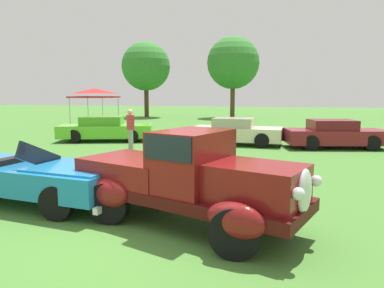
{
  "coord_description": "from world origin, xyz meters",
  "views": [
    {
      "loc": [
        2.17,
        -5.53,
        2.32
      ],
      "look_at": [
        0.06,
        3.35,
        1.05
      ],
      "focal_mm": 33.73,
      "sensor_mm": 36.0,
      "label": 1
    }
  ],
  "objects_px": {
    "show_car_cream": "(236,132)",
    "feature_pickup_truck": "(188,178)",
    "spectator_by_row": "(131,128)",
    "canopy_tent_left_field": "(94,92)",
    "show_car_lime": "(105,129)",
    "neighbor_convertible": "(36,175)",
    "show_car_burgundy": "(335,134)"
  },
  "relations": [
    {
      "from": "feature_pickup_truck",
      "to": "neighbor_convertible",
      "type": "relative_size",
      "value": 0.96
    },
    {
      "from": "feature_pickup_truck",
      "to": "neighbor_convertible",
      "type": "bearing_deg",
      "value": 170.25
    },
    {
      "from": "show_car_cream",
      "to": "show_car_burgundy",
      "type": "distance_m",
      "value": 4.24
    },
    {
      "from": "show_car_cream",
      "to": "feature_pickup_truck",
      "type": "bearing_deg",
      "value": -88.21
    },
    {
      "from": "show_car_lime",
      "to": "spectator_by_row",
      "type": "relative_size",
      "value": 2.83
    },
    {
      "from": "canopy_tent_left_field",
      "to": "feature_pickup_truck",
      "type": "bearing_deg",
      "value": -57.17
    },
    {
      "from": "canopy_tent_left_field",
      "to": "show_car_lime",
      "type": "bearing_deg",
      "value": -58.18
    },
    {
      "from": "spectator_by_row",
      "to": "feature_pickup_truck",
      "type": "bearing_deg",
      "value": -60.72
    },
    {
      "from": "show_car_lime",
      "to": "canopy_tent_left_field",
      "type": "height_order",
      "value": "canopy_tent_left_field"
    },
    {
      "from": "show_car_lime",
      "to": "show_car_burgundy",
      "type": "height_order",
      "value": "same"
    },
    {
      "from": "feature_pickup_truck",
      "to": "show_car_lime",
      "type": "xyz_separation_m",
      "value": [
        -6.77,
        10.25,
        -0.26
      ]
    },
    {
      "from": "canopy_tent_left_field",
      "to": "spectator_by_row",
      "type": "bearing_deg",
      "value": -54.24
    },
    {
      "from": "show_car_cream",
      "to": "canopy_tent_left_field",
      "type": "relative_size",
      "value": 1.53
    },
    {
      "from": "show_car_cream",
      "to": "neighbor_convertible",
      "type": "bearing_deg",
      "value": -107.99
    },
    {
      "from": "feature_pickup_truck",
      "to": "spectator_by_row",
      "type": "height_order",
      "value": "feature_pickup_truck"
    },
    {
      "from": "show_car_cream",
      "to": "canopy_tent_left_field",
      "type": "height_order",
      "value": "canopy_tent_left_field"
    },
    {
      "from": "show_car_cream",
      "to": "canopy_tent_left_field",
      "type": "distance_m",
      "value": 12.32
    },
    {
      "from": "neighbor_convertible",
      "to": "show_car_lime",
      "type": "distance_m",
      "value": 10.16
    },
    {
      "from": "show_car_burgundy",
      "to": "canopy_tent_left_field",
      "type": "distance_m",
      "value": 16.14
    },
    {
      "from": "neighbor_convertible",
      "to": "spectator_by_row",
      "type": "height_order",
      "value": "spectator_by_row"
    },
    {
      "from": "feature_pickup_truck",
      "to": "spectator_by_row",
      "type": "bearing_deg",
      "value": 119.28
    },
    {
      "from": "feature_pickup_truck",
      "to": "show_car_burgundy",
      "type": "height_order",
      "value": "feature_pickup_truck"
    },
    {
      "from": "show_car_lime",
      "to": "canopy_tent_left_field",
      "type": "relative_size",
      "value": 1.76
    },
    {
      "from": "neighbor_convertible",
      "to": "show_car_burgundy",
      "type": "relative_size",
      "value": 1.06
    },
    {
      "from": "show_car_burgundy",
      "to": "canopy_tent_left_field",
      "type": "relative_size",
      "value": 1.62
    },
    {
      "from": "neighbor_convertible",
      "to": "show_car_lime",
      "type": "xyz_separation_m",
      "value": [
        -3.23,
        9.64,
        0.02
      ]
    },
    {
      "from": "spectator_by_row",
      "to": "canopy_tent_left_field",
      "type": "relative_size",
      "value": 0.62
    },
    {
      "from": "canopy_tent_left_field",
      "to": "show_car_burgundy",
      "type": "bearing_deg",
      "value": -23.39
    },
    {
      "from": "show_car_burgundy",
      "to": "spectator_by_row",
      "type": "distance_m",
      "value": 8.7
    },
    {
      "from": "canopy_tent_left_field",
      "to": "show_car_cream",
      "type": "bearing_deg",
      "value": -30.76
    },
    {
      "from": "feature_pickup_truck",
      "to": "canopy_tent_left_field",
      "type": "xyz_separation_m",
      "value": [
        -10.8,
        16.74,
        1.56
      ]
    },
    {
      "from": "feature_pickup_truck",
      "to": "spectator_by_row",
      "type": "distance_m",
      "value": 9.03
    }
  ]
}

